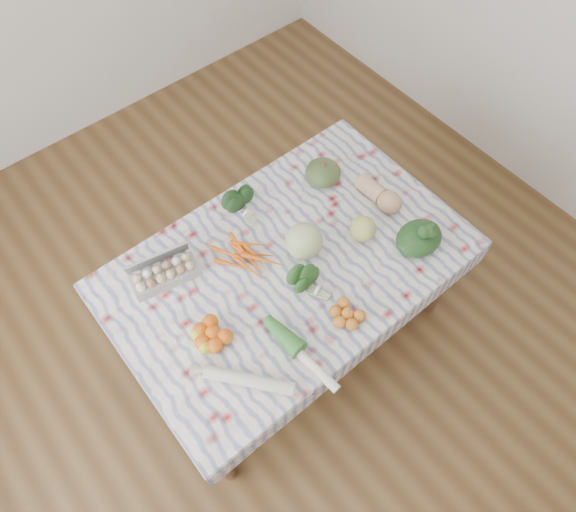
# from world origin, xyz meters

# --- Properties ---
(ground) EXTENTS (4.50, 4.50, 0.00)m
(ground) POSITION_xyz_m (0.00, 0.00, 0.00)
(ground) COLOR brown
(ground) RESTS_ON ground
(dining_table) EXTENTS (1.60, 1.00, 0.75)m
(dining_table) POSITION_xyz_m (0.00, 0.00, 0.68)
(dining_table) COLOR brown
(dining_table) RESTS_ON ground
(tablecloth) EXTENTS (1.66, 1.06, 0.01)m
(tablecloth) POSITION_xyz_m (0.00, 0.00, 0.76)
(tablecloth) COLOR white
(tablecloth) RESTS_ON dining_table
(egg_carton) EXTENTS (0.32, 0.18, 0.08)m
(egg_carton) POSITION_xyz_m (-0.49, 0.28, 0.80)
(egg_carton) COLOR gray
(egg_carton) RESTS_ON tablecloth
(carrot_bunch) EXTENTS (0.28, 0.27, 0.04)m
(carrot_bunch) POSITION_xyz_m (-0.16, 0.13, 0.78)
(carrot_bunch) COLOR #E75E0E
(carrot_bunch) RESTS_ON tablecloth
(kale_bunch) EXTENTS (0.15, 0.13, 0.12)m
(kale_bunch) POSITION_xyz_m (0.01, 0.37, 0.82)
(kale_bunch) COLOR #1A3917
(kale_bunch) RESTS_ON tablecloth
(kabocha_squash) EXTENTS (0.19, 0.19, 0.12)m
(kabocha_squash) POSITION_xyz_m (0.45, 0.27, 0.82)
(kabocha_squash) COLOR #44572B
(kabocha_squash) RESTS_ON tablecloth
(cabbage) EXTENTS (0.19, 0.19, 0.17)m
(cabbage) POSITION_xyz_m (0.10, 0.00, 0.85)
(cabbage) COLOR #B8C986
(cabbage) RESTS_ON tablecloth
(butternut_squash) EXTENTS (0.12, 0.25, 0.11)m
(butternut_squash) POSITION_xyz_m (0.58, -0.01, 0.82)
(butternut_squash) COLOR tan
(butternut_squash) RESTS_ON tablecloth
(orange_cluster) EXTENTS (0.24, 0.24, 0.07)m
(orange_cluster) POSITION_xyz_m (-0.48, -0.08, 0.80)
(orange_cluster) COLOR orange
(orange_cluster) RESTS_ON tablecloth
(broccoli) EXTENTS (0.17, 0.17, 0.10)m
(broccoli) POSITION_xyz_m (-0.01, -0.17, 0.81)
(broccoli) COLOR #24521D
(broccoli) RESTS_ON tablecloth
(mandarin_cluster) EXTENTS (0.21, 0.21, 0.06)m
(mandarin_cluster) POSITION_xyz_m (0.03, -0.37, 0.79)
(mandarin_cluster) COLOR orange
(mandarin_cluster) RESTS_ON tablecloth
(grapefruit) EXTENTS (0.15, 0.15, 0.13)m
(grapefruit) POSITION_xyz_m (0.37, -0.11, 0.82)
(grapefruit) COLOR #C9C962
(grapefruit) RESTS_ON tablecloth
(spinach_bag) EXTENTS (0.24, 0.19, 0.10)m
(spinach_bag) POSITION_xyz_m (0.54, -0.31, 0.81)
(spinach_bag) COLOR #183414
(spinach_bag) RESTS_ON tablecloth
(daikon) EXTENTS (0.29, 0.34, 0.06)m
(daikon) POSITION_xyz_m (-0.48, -0.34, 0.79)
(daikon) COLOR beige
(daikon) RESTS_ON tablecloth
(leek) EXTENTS (0.08, 0.41, 0.04)m
(leek) POSITION_xyz_m (-0.25, -0.39, 0.78)
(leek) COLOR white
(leek) RESTS_ON tablecloth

